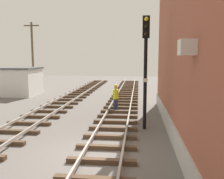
{
  "coord_description": "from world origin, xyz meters",
  "views": [
    {
      "loc": [
        1.78,
        -8.9,
        3.74
      ],
      "look_at": [
        -0.21,
        9.47,
        1.33
      ],
      "focal_mm": 39.54,
      "sensor_mm": 36.0,
      "label": 1
    }
  ],
  "objects_px": {
    "parked_car_white": "(20,81)",
    "parked_car_green": "(15,78)",
    "utility_pole_far": "(33,54)",
    "track_worker_foreground": "(116,98)",
    "control_hut": "(23,81)",
    "signal_mast": "(146,60)"
  },
  "relations": [
    {
      "from": "track_worker_foreground",
      "to": "parked_car_white",
      "type": "bearing_deg",
      "value": 137.81
    },
    {
      "from": "utility_pole_far",
      "to": "signal_mast",
      "type": "bearing_deg",
      "value": -50.23
    },
    {
      "from": "control_hut",
      "to": "parked_car_green",
      "type": "xyz_separation_m",
      "value": [
        -6.0,
        9.87,
        -0.49
      ]
    },
    {
      "from": "control_hut",
      "to": "utility_pole_far",
      "type": "height_order",
      "value": "utility_pole_far"
    },
    {
      "from": "parked_car_green",
      "to": "track_worker_foreground",
      "type": "distance_m",
      "value": 22.64
    },
    {
      "from": "parked_car_white",
      "to": "track_worker_foreground",
      "type": "bearing_deg",
      "value": -42.19
    },
    {
      "from": "utility_pole_far",
      "to": "track_worker_foreground",
      "type": "relative_size",
      "value": 4.17
    },
    {
      "from": "control_hut",
      "to": "track_worker_foreground",
      "type": "xyz_separation_m",
      "value": [
        9.88,
        -6.27,
        -0.46
      ]
    },
    {
      "from": "signal_mast",
      "to": "parked_car_green",
      "type": "height_order",
      "value": "signal_mast"
    },
    {
      "from": "parked_car_white",
      "to": "utility_pole_far",
      "type": "distance_m",
      "value": 3.86
    },
    {
      "from": "signal_mast",
      "to": "parked_car_green",
      "type": "distance_m",
      "value": 27.24
    },
    {
      "from": "parked_car_white",
      "to": "utility_pole_far",
      "type": "xyz_separation_m",
      "value": [
        2.07,
        -0.67,
        3.19
      ]
    },
    {
      "from": "parked_car_white",
      "to": "parked_car_green",
      "type": "xyz_separation_m",
      "value": [
        -2.94,
        4.41,
        0.0
      ]
    },
    {
      "from": "parked_car_white",
      "to": "parked_car_green",
      "type": "height_order",
      "value": "same"
    },
    {
      "from": "parked_car_green",
      "to": "track_worker_foreground",
      "type": "height_order",
      "value": "track_worker_foreground"
    },
    {
      "from": "control_hut",
      "to": "parked_car_white",
      "type": "xyz_separation_m",
      "value": [
        -3.06,
        5.45,
        -0.49
      ]
    },
    {
      "from": "track_worker_foreground",
      "to": "parked_car_green",
      "type": "bearing_deg",
      "value": 134.53
    },
    {
      "from": "signal_mast",
      "to": "track_worker_foreground",
      "type": "relative_size",
      "value": 3.1
    },
    {
      "from": "control_hut",
      "to": "parked_car_green",
      "type": "relative_size",
      "value": 0.9
    },
    {
      "from": "control_hut",
      "to": "track_worker_foreground",
      "type": "height_order",
      "value": "control_hut"
    },
    {
      "from": "signal_mast",
      "to": "control_hut",
      "type": "xyz_separation_m",
      "value": [
        -11.8,
        10.58,
        -2.23
      ]
    },
    {
      "from": "parked_car_white",
      "to": "track_worker_foreground",
      "type": "relative_size",
      "value": 2.25
    }
  ]
}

